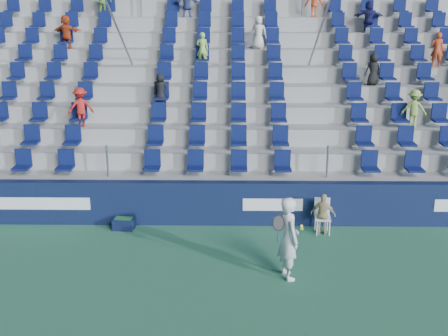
# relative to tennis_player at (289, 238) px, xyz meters

# --- Properties ---
(ground) EXTENTS (70.00, 70.00, 0.00)m
(ground) POSITION_rel_tennis_player_xyz_m (-1.64, -0.14, -0.94)
(ground) COLOR #2D6A49
(ground) RESTS_ON ground
(sponsor_wall) EXTENTS (24.00, 0.32, 1.20)m
(sponsor_wall) POSITION_rel_tennis_player_xyz_m (-1.64, 3.01, -0.34)
(sponsor_wall) COLOR #10193B
(sponsor_wall) RESTS_ON ground
(grandstand) EXTENTS (24.00, 8.17, 6.63)m
(grandstand) POSITION_rel_tennis_player_xyz_m (-1.64, 8.11, 1.20)
(grandstand) COLOR #979793
(grandstand) RESTS_ON ground
(tennis_player) EXTENTS (0.71, 0.78, 1.87)m
(tennis_player) POSITION_rel_tennis_player_xyz_m (0.00, 0.00, 0.00)
(tennis_player) COLOR silver
(tennis_player) RESTS_ON ground
(line_judge_chair) EXTENTS (0.44, 0.45, 0.92)m
(line_judge_chair) POSITION_rel_tennis_player_xyz_m (1.13, 2.51, -0.41)
(line_judge_chair) COLOR white
(line_judge_chair) RESTS_ON ground
(line_judge) EXTENTS (0.70, 0.47, 1.10)m
(line_judge) POSITION_rel_tennis_player_xyz_m (1.13, 2.36, -0.38)
(line_judge) COLOR tan
(line_judge) RESTS_ON ground
(ball_bin) EXTENTS (0.59, 0.42, 0.31)m
(ball_bin) POSITION_rel_tennis_player_xyz_m (-4.11, 2.61, -0.77)
(ball_bin) COLOR #0E1635
(ball_bin) RESTS_ON ground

